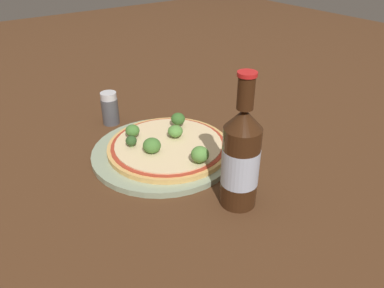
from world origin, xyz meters
The scene contains 11 objects.
ground_plane centered at (0.00, 0.00, 0.00)m, with size 3.00×3.00×0.00m, color #4C2D19.
plate centered at (0.02, -0.01, 0.01)m, with size 0.29×0.29×0.01m.
pizza centered at (0.02, 0.00, 0.02)m, with size 0.25×0.25×0.01m.
broccoli_floret_0 centered at (-0.04, -0.05, 0.04)m, with size 0.03×0.03×0.03m.
broccoli_floret_1 centered at (-0.03, 0.06, 0.04)m, with size 0.03×0.03×0.03m.
broccoli_floret_2 centered at (0.03, -0.05, 0.04)m, with size 0.04×0.04×0.03m.
broccoli_floret_3 centered at (-0.01, -0.07, 0.04)m, with size 0.02×0.02×0.02m.
broccoli_floret_4 centered at (0.01, 0.02, 0.04)m, with size 0.03×0.03×0.03m.
broccoli_floret_5 centered at (0.12, 0.01, 0.04)m, with size 0.03×0.03×0.03m.
beer_bottle centered at (0.22, 0.01, 0.09)m, with size 0.06×0.06×0.23m.
pepper_shaker centered at (-0.18, -0.04, 0.04)m, with size 0.04×0.04×0.08m.
Camera 1 is at (0.59, -0.35, 0.41)m, focal length 35.00 mm.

